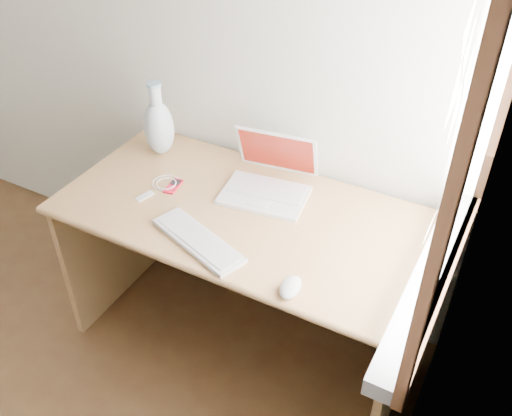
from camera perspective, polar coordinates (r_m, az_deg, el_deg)
The scene contains 9 objects.
window at distance 1.58m, azimuth 21.11°, elevation 5.92°, with size 0.11×0.99×1.10m.
desk at distance 2.32m, azimuth -0.22°, elevation -3.22°, with size 1.39×0.70×0.73m.
laptop at distance 2.20m, azimuth 1.36°, elevation 2.77°, with size 0.35×0.31×0.22m.
external_keyboard at distance 2.00m, azimuth -5.81°, elevation -3.21°, with size 0.41×0.24×0.02m.
mouse at distance 1.81m, azimuth 3.48°, elevation -7.92°, with size 0.06×0.11×0.04m, color white.
ipod at distance 2.27m, azimuth -8.27°, elevation 2.17°, with size 0.06×0.10×0.01m.
cable_coil at distance 2.30m, azimuth -9.00°, elevation 2.51°, with size 0.11×0.11×0.01m, color white.
remote at distance 2.24m, azimuth -11.06°, elevation 1.18°, with size 0.03×0.07×0.01m, color white.
vase at distance 2.43m, azimuth -9.71°, elevation 8.11°, with size 0.13×0.13×0.32m.
Camera 1 is at (1.82, -0.08, 2.05)m, focal length 40.00 mm.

